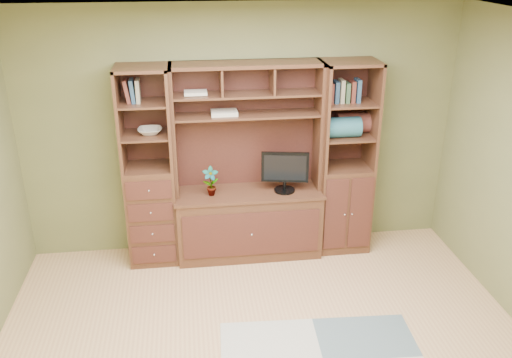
{
  "coord_description": "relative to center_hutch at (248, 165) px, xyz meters",
  "views": [
    {
      "loc": [
        -0.55,
        -3.34,
        3.07
      ],
      "look_at": [
        0.05,
        1.2,
        1.1
      ],
      "focal_mm": 38.0,
      "sensor_mm": 36.0,
      "label": 1
    }
  ],
  "objects": [
    {
      "name": "center_hutch",
      "position": [
        0.0,
        0.0,
        0.0
      ],
      "size": [
        1.54,
        0.53,
        2.05
      ],
      "primitive_type": "cube",
      "color": "#492919",
      "rests_on": "ground"
    },
    {
      "name": "blanket_red",
      "position": [
        1.12,
        0.12,
        0.37
      ],
      "size": [
        0.37,
        0.2,
        0.2
      ],
      "primitive_type": "cube",
      "color": "brown",
      "rests_on": "right_tower"
    },
    {
      "name": "monitor",
      "position": [
        0.37,
        -0.03,
        0.0
      ],
      "size": [
        0.52,
        0.3,
        0.59
      ],
      "primitive_type": "cube",
      "rotation": [
        0.0,
        0.0,
        -0.18
      ],
      "color": "black",
      "rests_on": "center_hutch"
    },
    {
      "name": "blanket_teal",
      "position": [
        0.96,
        -0.01,
        0.37
      ],
      "size": [
        0.36,
        0.21,
        0.21
      ],
      "primitive_type": "cube",
      "color": "#275A67",
      "rests_on": "right_tower"
    },
    {
      "name": "left_tower",
      "position": [
        -1.0,
        0.04,
        0.0
      ],
      "size": [
        0.5,
        0.45,
        2.05
      ],
      "primitive_type": "cube",
      "color": "#492919",
      "rests_on": "ground"
    },
    {
      "name": "room",
      "position": [
        -0.04,
        -1.73,
        0.28
      ],
      "size": [
        4.6,
        4.1,
        2.64
      ],
      "color": "tan",
      "rests_on": "ground"
    },
    {
      "name": "magazines",
      "position": [
        -0.23,
        0.09,
        0.54
      ],
      "size": [
        0.26,
        0.19,
        0.04
      ],
      "primitive_type": "cube",
      "color": "beige",
      "rests_on": "center_hutch"
    },
    {
      "name": "bowl",
      "position": [
        -0.96,
        0.04,
        0.39
      ],
      "size": [
        0.23,
        0.23,
        0.06
      ],
      "primitive_type": "imported",
      "color": "beige",
      "rests_on": "left_tower"
    },
    {
      "name": "orchid",
      "position": [
        -0.39,
        -0.03,
        -0.14
      ],
      "size": [
        0.16,
        0.11,
        0.3
      ],
      "primitive_type": "imported",
      "color": "#A96939",
      "rests_on": "center_hutch"
    },
    {
      "name": "right_tower",
      "position": [
        1.02,
        0.04,
        0.0
      ],
      "size": [
        0.55,
        0.45,
        2.05
      ],
      "primitive_type": "cube",
      "color": "#492919",
      "rests_on": "ground"
    }
  ]
}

